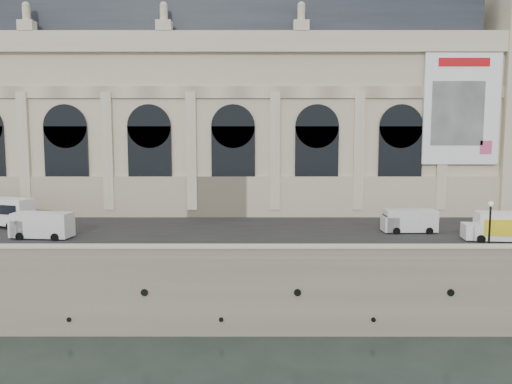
{
  "coord_description": "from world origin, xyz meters",
  "views": [
    {
      "loc": [
        -1.23,
        -37.95,
        15.69
      ],
      "look_at": [
        -1.27,
        22.0,
        9.1
      ],
      "focal_mm": 35.0,
      "sensor_mm": 36.0,
      "label": 1
    }
  ],
  "objects_px": {
    "van_b": "(39,225)",
    "lamp_right": "(490,228)",
    "van_c": "(407,221)",
    "box_truck": "(504,227)"
  },
  "relations": [
    {
      "from": "van_c",
      "to": "box_truck",
      "type": "xyz_separation_m",
      "value": [
        7.75,
        -4.26,
        0.16
      ]
    },
    {
      "from": "van_c",
      "to": "lamp_right",
      "type": "distance_m",
      "value": 10.32
    },
    {
      "from": "van_c",
      "to": "lamp_right",
      "type": "bearing_deg",
      "value": -67.25
    },
    {
      "from": "van_b",
      "to": "lamp_right",
      "type": "bearing_deg",
      "value": -9.21
    },
    {
      "from": "box_truck",
      "to": "lamp_right",
      "type": "relative_size",
      "value": 1.58
    },
    {
      "from": "van_b",
      "to": "van_c",
      "type": "xyz_separation_m",
      "value": [
        36.14,
        2.97,
        -0.07
      ]
    },
    {
      "from": "van_b",
      "to": "lamp_right",
      "type": "distance_m",
      "value": 40.65
    },
    {
      "from": "van_b",
      "to": "lamp_right",
      "type": "height_order",
      "value": "lamp_right"
    },
    {
      "from": "van_b",
      "to": "box_truck",
      "type": "relative_size",
      "value": 0.84
    },
    {
      "from": "van_c",
      "to": "lamp_right",
      "type": "height_order",
      "value": "lamp_right"
    }
  ]
}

